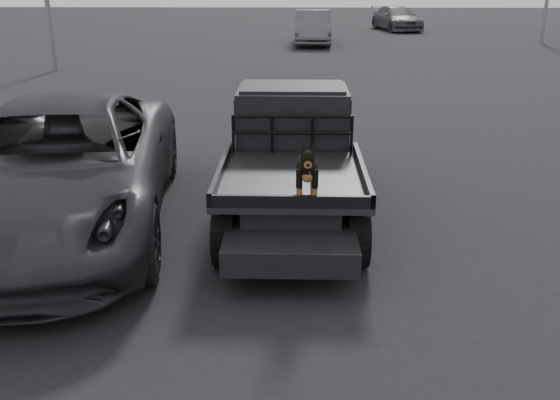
# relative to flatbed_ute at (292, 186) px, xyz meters

# --- Properties ---
(ground) EXTENTS (120.00, 120.00, 0.00)m
(ground) POSITION_rel_flatbed_ute_xyz_m (0.36, -2.22, -0.46)
(ground) COLOR black
(ground) RESTS_ON ground
(flatbed_ute) EXTENTS (2.00, 5.40, 0.92)m
(flatbed_ute) POSITION_rel_flatbed_ute_xyz_m (0.00, 0.00, 0.00)
(flatbed_ute) COLOR black
(flatbed_ute) RESTS_ON ground
(ute_cab) EXTENTS (1.72, 1.30, 0.88)m
(ute_cab) POSITION_rel_flatbed_ute_xyz_m (-0.00, 0.95, 0.90)
(ute_cab) COLOR black
(ute_cab) RESTS_ON flatbed_ute
(headache_rack) EXTENTS (1.80, 0.08, 0.55)m
(headache_rack) POSITION_rel_flatbed_ute_xyz_m (-0.00, 0.20, 0.74)
(headache_rack) COLOR black
(headache_rack) RESTS_ON flatbed_ute
(dog) EXTENTS (0.32, 0.60, 0.74)m
(dog) POSITION_rel_flatbed_ute_xyz_m (0.18, -1.90, 0.83)
(dog) COLOR black
(dog) RESTS_ON flatbed_ute
(parked_suv) EXTENTS (3.81, 6.79, 1.79)m
(parked_suv) POSITION_rel_flatbed_ute_xyz_m (-3.27, -0.57, 0.44)
(parked_suv) COLOR #29292D
(parked_suv) RESTS_ON ground
(distant_car_a) EXTENTS (1.80, 5.03, 1.65)m
(distant_car_a) POSITION_rel_flatbed_ute_xyz_m (0.87, 23.57, 0.37)
(distant_car_a) COLOR #55555A
(distant_car_a) RESTS_ON ground
(distant_car_b) EXTENTS (3.06, 5.27, 1.44)m
(distant_car_b) POSITION_rel_flatbed_ute_xyz_m (6.31, 31.69, 0.26)
(distant_car_b) COLOR #434347
(distant_car_b) RESTS_ON ground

